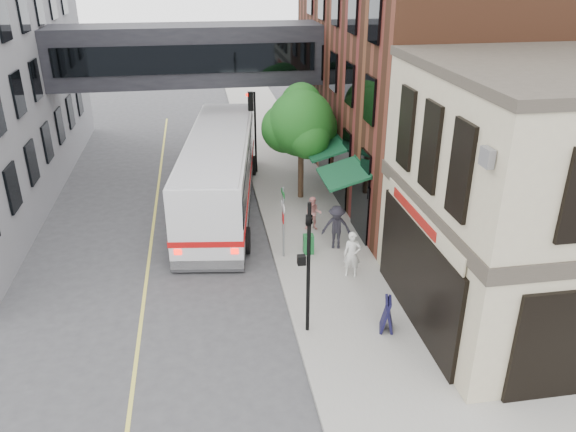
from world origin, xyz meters
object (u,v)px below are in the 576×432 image
object	(u,v)px
bus	(219,169)
pedestrian_a	(352,254)
newspaper_box	(308,244)
sandwich_board	(387,314)
pedestrian_b	(313,213)
pedestrian_c	(337,227)

from	to	relation	value
bus	pedestrian_a	world-z (taller)	bus
newspaper_box	sandwich_board	world-z (taller)	sandwich_board
pedestrian_a	pedestrian_b	distance (m)	4.19
bus	pedestrian_a	xyz separation A→B (m)	(4.50, -7.61, -0.92)
pedestrian_b	newspaper_box	bearing A→B (deg)	-93.38
bus	newspaper_box	distance (m)	6.63
pedestrian_c	sandwich_board	xyz separation A→B (m)	(0.27, -5.77, -0.37)
pedestrian_a	sandwich_board	world-z (taller)	pedestrian_a
pedestrian_a	newspaper_box	xyz separation A→B (m)	(-1.26, 1.99, -0.49)
sandwich_board	pedestrian_b	bearing A→B (deg)	114.25
pedestrian_a	pedestrian_b	world-z (taller)	pedestrian_a
pedestrian_b	newspaper_box	distance (m)	2.26
bus	pedestrian_b	bearing A→B (deg)	-41.89
pedestrian_a	pedestrian_b	xyz separation A→B (m)	(-0.63, 4.14, -0.13)
pedestrian_c	newspaper_box	bearing A→B (deg)	-151.25
sandwich_board	newspaper_box	bearing A→B (deg)	123.01
pedestrian_b	pedestrian_c	xyz separation A→B (m)	(0.59, -1.86, 0.18)
pedestrian_b	pedestrian_c	bearing A→B (deg)	-59.35
bus	pedestrian_a	size ratio (longest dim) A/B	7.44
pedestrian_b	sandwich_board	bearing A→B (deg)	-70.53
pedestrian_b	pedestrian_c	distance (m)	1.96
pedestrian_b	pedestrian_c	size ratio (longest dim) A/B	0.81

